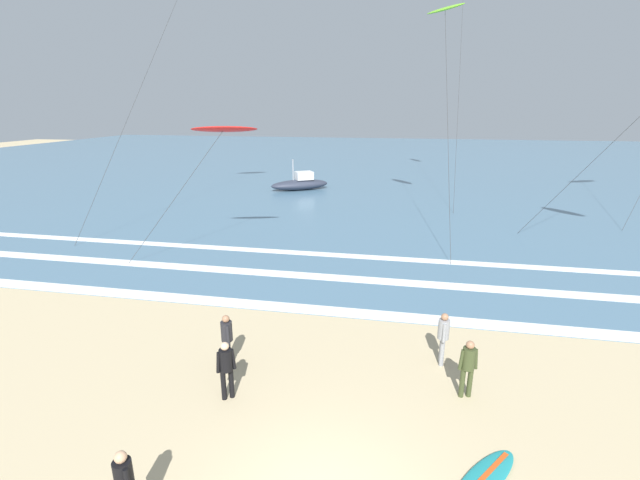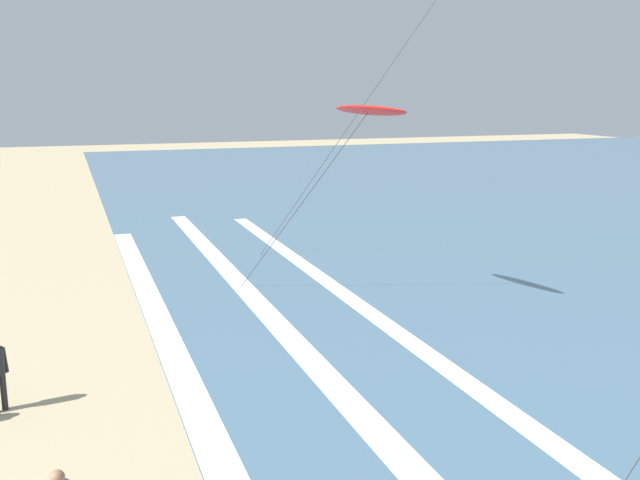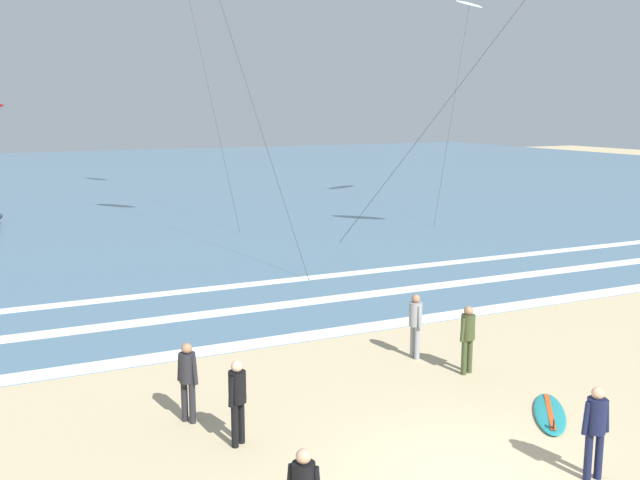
{
  "view_description": "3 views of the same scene",
  "coord_description": "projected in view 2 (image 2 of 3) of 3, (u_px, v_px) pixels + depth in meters",
  "views": [
    {
      "loc": [
        1.06,
        -5.91,
        7.15
      ],
      "look_at": [
        -1.5,
        7.57,
        2.89
      ],
      "focal_mm": 24.31,
      "sensor_mm": 36.0,
      "label": 1
    },
    {
      "loc": [
        12.04,
        5.89,
        6.68
      ],
      "look_at": [
        -0.45,
        10.33,
        3.89
      ],
      "focal_mm": 40.29,
      "sensor_mm": 36.0,
      "label": 2
    },
    {
      "loc": [
        -7.07,
        -9.06,
        6.05
      ],
      "look_at": [
        0.3,
        6.35,
        2.96
      ],
      "focal_mm": 41.47,
      "sensor_mm": 36.0,
      "label": 3
    }
  ],
  "objects": [
    {
      "name": "wave_foam_shoreline",
      "position": [
        211.0,
        442.0,
        13.85
      ],
      "size": [
        43.01,
        0.76,
        0.01
      ],
      "primitive_type": "cube",
      "color": "white",
      "rests_on": "ocean_surface"
    },
    {
      "name": "wave_foam_outer_break",
      "position": [
        541.0,
        436.0,
        14.07
      ],
      "size": [
        51.08,
        0.63,
        0.01
      ],
      "primitive_type": "cube",
      "color": "white",
      "rests_on": "ocean_surface"
    },
    {
      "name": "kite_red_far_right",
      "position": [
        369.0,
        111.0,
        20.93
      ],
      "size": [
        5.64,
        3.82,
        6.3
      ],
      "color": "red",
      "rests_on": "ground"
    },
    {
      "name": "wave_foam_mid_break",
      "position": [
        357.0,
        410.0,
        15.19
      ],
      "size": [
        50.15,
        0.74,
        0.01
      ],
      "primitive_type": "cube",
      "color": "white",
      "rests_on": "ocean_surface"
    }
  ]
}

